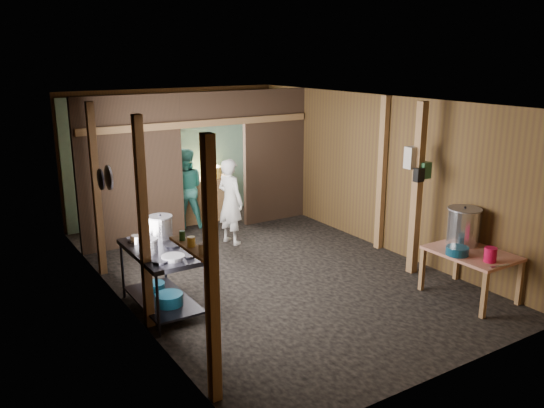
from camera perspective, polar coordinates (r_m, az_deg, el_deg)
floor at (r=8.74m, az=-0.71°, el=-6.68°), size 4.50×7.00×0.00m
ceiling at (r=8.14m, az=-0.77°, el=10.56°), size 4.50×7.00×0.00m
wall_back at (r=11.41m, az=-10.05°, el=5.09°), size 4.50×0.00×2.60m
wall_front at (r=5.79m, az=17.86°, el=-5.33°), size 4.50×0.00×2.60m
wall_left at (r=7.45m, az=-15.62°, el=-0.61°), size 0.00×7.00×2.60m
wall_right at (r=9.69m, az=10.68°, el=3.28°), size 0.00×7.00×2.60m
partition_left at (r=9.76m, az=-14.28°, el=3.16°), size 1.85×0.10×2.60m
partition_right at (r=10.99m, az=0.23°, el=4.94°), size 1.35×0.10×2.60m
partition_header at (r=10.20m, az=-6.14°, el=9.73°), size 1.30×0.10×0.60m
turquoise_panel at (r=11.36m, az=-9.92°, el=4.80°), size 4.40×0.06×2.50m
back_counter at (r=11.22m, az=-7.35°, el=0.45°), size 1.20×0.50×0.85m
wall_clock at (r=11.33m, az=-8.81°, el=8.14°), size 0.20×0.03×0.20m
post_left_a at (r=5.16m, az=-6.21°, el=-7.18°), size 0.10×0.12×2.60m
post_left_b at (r=6.74m, az=-13.04°, el=-2.10°), size 0.10×0.12×2.60m
post_left_c at (r=8.59m, az=-17.55°, el=1.31°), size 0.10×0.12×2.60m
post_right at (r=9.50m, az=11.19°, el=3.02°), size 0.10×0.12×2.60m
post_free at (r=8.52m, az=14.64°, el=1.41°), size 0.12×0.12×2.60m
cross_beam at (r=10.08m, az=-7.25°, el=8.20°), size 4.40×0.12×0.12m
pan_lid_big at (r=7.75m, az=-16.40°, el=2.61°), size 0.03×0.34×0.34m
pan_lid_small at (r=8.15m, az=-17.15°, el=2.43°), size 0.03×0.30×0.30m
wall_shelf at (r=5.56m, az=-8.26°, el=-4.47°), size 0.14×0.80×0.03m
jar_white at (r=5.33m, az=-7.17°, el=-4.59°), size 0.07×0.07×0.10m
jar_yellow at (r=5.54m, az=-8.28°, el=-3.84°), size 0.08×0.08×0.10m
jar_green at (r=5.74m, az=-9.19°, el=-3.22°), size 0.06×0.06×0.10m
bag_white at (r=8.44m, az=14.23°, el=4.65°), size 0.22×0.15×0.32m
bag_green at (r=8.46m, az=15.39°, el=3.36°), size 0.16×0.12×0.24m
bag_black at (r=8.36m, az=14.82°, el=2.90°), size 0.14×0.10×0.20m
gas_range at (r=7.40m, az=-11.23°, el=-7.64°), size 0.74×1.43×0.85m
prep_table at (r=8.13m, az=19.60°, el=-6.83°), size 0.81×1.12×0.66m
stove_pot_large at (r=7.61m, az=-11.35°, el=-2.42°), size 0.43×0.43×0.34m
stove_pot_med at (r=7.11m, az=-12.52°, el=-4.29°), size 0.24×0.24×0.21m
stove_saucepan at (r=7.52m, az=-13.71°, el=-3.54°), size 0.18×0.18×0.10m
frying_pan at (r=6.86m, az=-10.11°, el=-5.41°), size 0.38×0.55×0.07m
blue_tub_front at (r=7.28m, az=-10.50°, el=-9.58°), size 0.35×0.35×0.15m
blue_tub_back at (r=7.73m, az=-11.94°, el=-8.31°), size 0.28×0.28×0.11m
stock_pot at (r=8.23m, az=19.02°, el=-2.23°), size 0.61×0.61×0.54m
wash_basin at (r=7.82m, az=18.46°, el=-4.58°), size 0.36×0.36×0.11m
pink_bucket at (r=7.70m, az=21.48°, el=-4.86°), size 0.20×0.20×0.19m
knife at (r=7.62m, az=22.31°, el=-5.89°), size 0.30×0.09×0.01m
yellow_tub at (r=11.21m, az=-6.19°, el=3.29°), size 0.40×0.40×0.22m
red_cup at (r=11.02m, az=-8.47°, el=2.81°), size 0.13×0.13×0.15m
cook at (r=9.72m, az=-4.28°, el=0.25°), size 0.49×0.63×1.51m
worker_back at (r=10.73m, az=-8.88°, el=1.59°), size 0.91×0.82×1.53m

